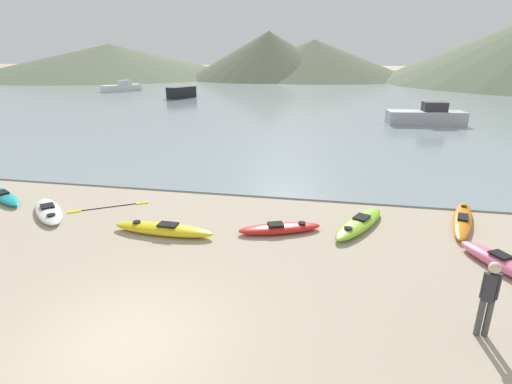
{
  "coord_description": "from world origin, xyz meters",
  "views": [
    {
      "loc": [
        3.72,
        -5.76,
        5.31
      ],
      "look_at": [
        1.03,
        7.87,
        0.5
      ],
      "focal_mm": 28.0,
      "sensor_mm": 36.0,
      "label": 1
    }
  ],
  "objects": [
    {
      "name": "ground_plane",
      "position": [
        0.0,
        0.0,
        0.0
      ],
      "size": [
        400.0,
        400.0,
        0.0
      ],
      "primitive_type": "plane",
      "color": "tan"
    },
    {
      "name": "bay_water",
      "position": [
        0.0,
        43.7,
        0.03
      ],
      "size": [
        160.0,
        70.0,
        0.06
      ],
      "primitive_type": "cube",
      "color": "gray",
      "rests_on": "ground_plane"
    },
    {
      "name": "far_hill_left",
      "position": [
        -52.91,
        91.06,
        3.87
      ],
      "size": [
        68.27,
        68.27,
        7.74
      ],
      "primitive_type": "cone",
      "color": "#5B664C",
      "rests_on": "ground_plane"
    },
    {
      "name": "far_hill_midleft",
      "position": [
        -11.75,
        87.45,
        5.08
      ],
      "size": [
        37.19,
        37.19,
        10.17
      ],
      "primitive_type": "cone",
      "color": "#5B664C",
      "rests_on": "ground_plane"
    },
    {
      "name": "far_hill_midright",
      "position": [
        -1.92,
        91.35,
        4.24
      ],
      "size": [
        45.22,
        45.22,
        8.48
      ],
      "primitive_type": "cone",
      "color": "#5B664C",
      "rests_on": "ground_plane"
    },
    {
      "name": "kayak_on_sand_0",
      "position": [
        2.23,
        5.64,
        0.13
      ],
      "size": [
        2.7,
        1.6,
        0.3
      ],
      "color": "red",
      "rests_on": "ground_plane"
    },
    {
      "name": "kayak_on_sand_1",
      "position": [
        8.07,
        7.48,
        0.14
      ],
      "size": [
        1.57,
        3.58,
        0.32
      ],
      "color": "orange",
      "rests_on": "ground_plane"
    },
    {
      "name": "kayak_on_sand_2",
      "position": [
        -1.3,
        4.81,
        0.16
      ],
      "size": [
        3.31,
        0.83,
        0.36
      ],
      "color": "yellow",
      "rests_on": "ground_plane"
    },
    {
      "name": "kayak_on_sand_3",
      "position": [
        4.71,
        6.49,
        0.15
      ],
      "size": [
        2.04,
        3.16,
        0.34
      ],
      "color": "#8CCC2D",
      "rests_on": "ground_plane"
    },
    {
      "name": "kayak_on_sand_4",
      "position": [
        -5.91,
        5.54,
        0.13
      ],
      "size": [
        2.57,
        2.6,
        0.29
      ],
      "color": "white",
      "rests_on": "ground_plane"
    },
    {
      "name": "kayak_on_sand_5",
      "position": [
        -8.82,
        6.66,
        0.14
      ],
      "size": [
        3.25,
        2.34,
        0.31
      ],
      "color": "teal",
      "rests_on": "ground_plane"
    },
    {
      "name": "kayak_on_sand_6",
      "position": [
        8.26,
        4.47,
        0.17
      ],
      "size": [
        1.96,
        2.67,
        0.39
      ],
      "color": "#E5668C",
      "rests_on": "ground_plane"
    },
    {
      "name": "person_near_foreground",
      "position": [
        6.84,
        1.58,
        0.93
      ],
      "size": [
        0.33,
        0.29,
        1.63
      ],
      "color": "#4C4C4C",
      "rests_on": "ground_plane"
    },
    {
      "name": "moored_boat_0",
      "position": [
        -27.82,
        50.61,
        0.61
      ],
      "size": [
        4.66,
        5.87,
        1.56
      ],
      "color": "white",
      "rests_on": "bay_water"
    },
    {
      "name": "moored_boat_1",
      "position": [
        10.79,
        27.86,
        0.67
      ],
      "size": [
        5.99,
        2.47,
        1.73
      ],
      "color": "#B2B2B7",
      "rests_on": "bay_water"
    },
    {
      "name": "moored_boat_3",
      "position": [
        -15.49,
        43.06,
        0.74
      ],
      "size": [
        2.9,
        4.16,
        1.37
      ],
      "color": "black",
      "rests_on": "bay_water"
    },
    {
      "name": "loose_paddle",
      "position": [
        -4.19,
        6.55,
        0.01
      ],
      "size": [
        2.43,
        1.67,
        0.03
      ],
      "color": "black",
      "rests_on": "ground_plane"
    }
  ]
}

